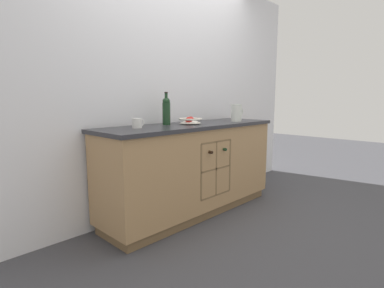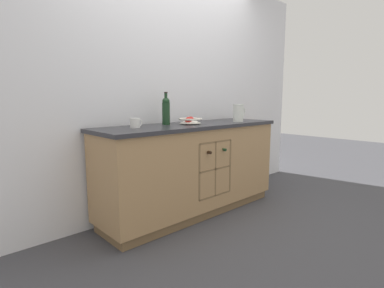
{
  "view_description": "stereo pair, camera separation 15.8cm",
  "coord_description": "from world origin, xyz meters",
  "px_view_note": "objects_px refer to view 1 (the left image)",
  "views": [
    {
      "loc": [
        -2.13,
        -2.06,
        1.17
      ],
      "look_at": [
        0.0,
        0.0,
        0.71
      ],
      "focal_mm": 28.0,
      "sensor_mm": 36.0,
      "label": 1
    },
    {
      "loc": [
        -2.01,
        -2.17,
        1.17
      ],
      "look_at": [
        0.0,
        0.0,
        0.71
      ],
      "focal_mm": 28.0,
      "sensor_mm": 36.0,
      "label": 2
    }
  ],
  "objects_px": {
    "white_pitcher": "(237,112)",
    "fruit_bowl": "(190,120)",
    "standing_wine_bottle": "(166,110)",
    "ceramic_mug": "(137,123)"
  },
  "relations": [
    {
      "from": "white_pitcher",
      "to": "fruit_bowl",
      "type": "bearing_deg",
      "value": 168.33
    },
    {
      "from": "white_pitcher",
      "to": "standing_wine_bottle",
      "type": "distance_m",
      "value": 0.84
    },
    {
      "from": "ceramic_mug",
      "to": "standing_wine_bottle",
      "type": "distance_m",
      "value": 0.41
    },
    {
      "from": "fruit_bowl",
      "to": "ceramic_mug",
      "type": "xyz_separation_m",
      "value": [
        -0.6,
        0.05,
        0.0
      ]
    },
    {
      "from": "standing_wine_bottle",
      "to": "fruit_bowl",
      "type": "bearing_deg",
      "value": -29.15
    },
    {
      "from": "white_pitcher",
      "to": "ceramic_mug",
      "type": "bearing_deg",
      "value": 171.96
    },
    {
      "from": "white_pitcher",
      "to": "standing_wine_bottle",
      "type": "bearing_deg",
      "value": 163.41
    },
    {
      "from": "fruit_bowl",
      "to": "white_pitcher",
      "type": "relative_size",
      "value": 1.23
    },
    {
      "from": "fruit_bowl",
      "to": "standing_wine_bottle",
      "type": "xyz_separation_m",
      "value": [
        -0.21,
        0.12,
        0.1
      ]
    },
    {
      "from": "standing_wine_bottle",
      "to": "white_pitcher",
      "type": "bearing_deg",
      "value": -16.59
    }
  ]
}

